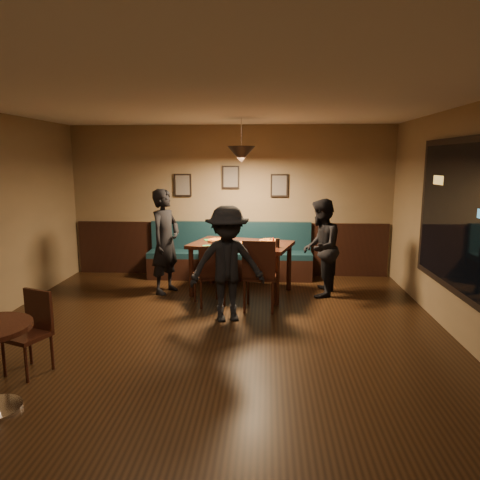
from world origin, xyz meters
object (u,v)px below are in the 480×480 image
Objects in this scene: diner_left at (165,241)px; diner_front at (227,264)px; chair_near_left at (209,274)px; chair_near_right at (260,274)px; tabasco_bottle at (273,240)px; booth_bench at (230,251)px; cafe_chair_far at (27,334)px; diner_right at (321,248)px; dining_table at (241,268)px; soda_glass at (278,243)px.

diner_left reaches higher than diner_front.
chair_near_right reaches higher than chair_near_left.
chair_near_right is 0.62× the size of diner_left.
diner_front is (-0.43, -0.48, 0.26)m from chair_near_right.
diner_left is (-1.56, 0.77, 0.33)m from chair_near_right.
chair_near_right is 0.87m from tabasco_bottle.
diner_front is 14.57× the size of tabasco_bottle.
tabasco_bottle is (0.78, -1.00, 0.39)m from booth_bench.
diner_front reaches higher than cafe_chair_far.
diner_left is 1.09× the size of diner_right.
diner_right reaches higher than chair_near_left.
booth_bench is 1.86m from diner_right.
diner_front reaches higher than chair_near_right.
diner_left is at bearing 179.70° from tabasco_bottle.
diner_left is (-0.97, -0.99, 0.35)m from booth_bench.
tabasco_bottle is at bearing 80.55° from chair_near_right.
chair_near_left is at bearing 171.28° from chair_near_right.
diner_right is (2.51, -0.02, -0.07)m from diner_left.
dining_table is at bearing -66.38° from diner_left.
chair_near_right is 0.66m from soda_glass.
diner_front is at bearing -115.49° from diner_left.
chair_near_right is at bearing -93.69° from diner_left.
diner_right reaches higher than dining_table.
diner_left is at bearing 158.63° from chair_near_right.
soda_glass is (1.81, -0.30, 0.05)m from diner_left.
tabasco_bottle is at bearing -67.55° from diner_left.
cafe_chair_far is (-1.90, -1.68, -0.36)m from diner_front.
diner_right is 0.99× the size of diner_front.
soda_glass reaches higher than chair_near_left.
dining_table is 0.82m from soda_glass.
booth_bench is at bearing 79.66° from diner_front.
dining_table is 0.91× the size of diner_left.
booth_bench is 27.83× the size of tabasco_bottle.
chair_near_left is at bearing -103.84° from diner_left.
chair_near_left is at bearing -102.28° from cafe_chair_far.
dining_table is 1.86× the size of cafe_chair_far.
chair_near_left is 2.82m from cafe_chair_far.
diner_right is (0.95, 0.75, 0.25)m from chair_near_right.
chair_near_left is 0.89× the size of chair_near_right.
dining_table is 14.49× the size of tabasco_bottle.
cafe_chair_far is at bearing -33.38° from diner_right.
chair_near_right is 3.18m from cafe_chair_far.
chair_near_right is 7.68× the size of soda_glass.
diner_front is at bearing -125.90° from soda_glass.
dining_table is 0.75m from chair_near_left.
tabasco_bottle is (-0.06, 0.30, -0.01)m from soda_glass.
chair_near_left is 1.20m from tabasco_bottle.
dining_table is (0.27, -0.97, -0.08)m from booth_bench.
chair_near_right is 0.70m from diner_front.
diner_right is (1.27, -0.04, 0.36)m from dining_table.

